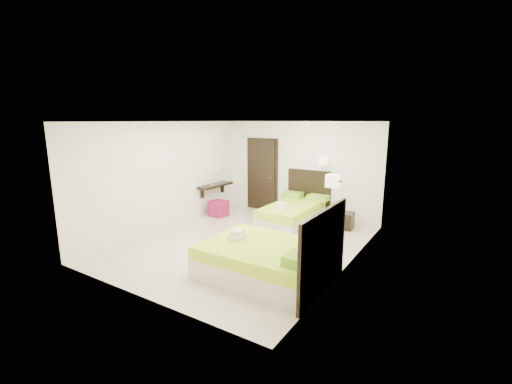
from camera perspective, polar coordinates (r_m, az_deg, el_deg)
The scene contains 7 objects.
floor at distance 7.54m, azimuth -1.88°, elevation -8.53°, with size 5.50×5.50×0.00m, color beige.
bed_single at distance 8.79m, azimuth 6.32°, elevation -3.42°, with size 1.25×2.08×1.72m.
bed_double at distance 5.93m, azimuth 2.40°, elevation -11.12°, with size 2.12×1.80×1.75m.
nightstand at distance 8.74m, azimuth 14.39°, elevation -4.61°, with size 0.46×0.41×0.41m, color black.
ottoman at distance 9.60m, azimuth -6.25°, elevation -2.73°, with size 0.44×0.44×0.44m, color maroon.
door at distance 10.11m, azimuth 1.02°, elevation 2.90°, with size 1.02×0.15×2.14m.
console_shelf at distance 9.77m, azimuth -6.78°, elevation 1.11°, with size 0.35×1.20×0.78m.
Camera 1 is at (3.98, -5.84, 2.63)m, focal length 24.00 mm.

